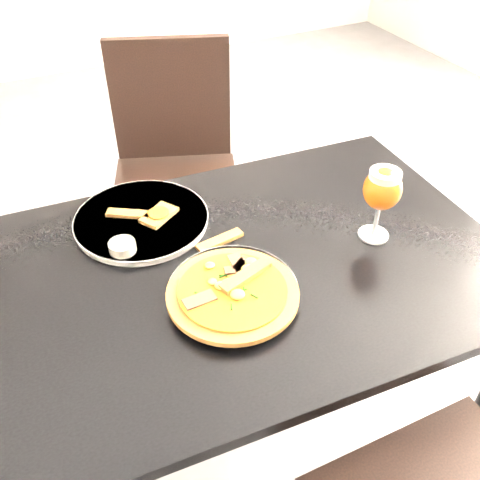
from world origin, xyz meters
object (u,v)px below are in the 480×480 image
dining_table (245,290)px  chair_far (175,169)px  pizza (233,292)px  beer_glass (382,190)px

dining_table → chair_far: bearing=86.1°
chair_far → pizza: chair_far is taller
pizza → chair_far: bearing=78.9°
chair_far → beer_glass: size_ratio=5.15×
chair_far → beer_glass: (0.23, -0.83, 0.35)m
pizza → beer_glass: 0.42m
dining_table → pizza: (-0.08, -0.10, 0.11)m
dining_table → pizza: 0.17m
dining_table → pizza: size_ratio=4.44×
pizza → dining_table: bearing=51.8°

